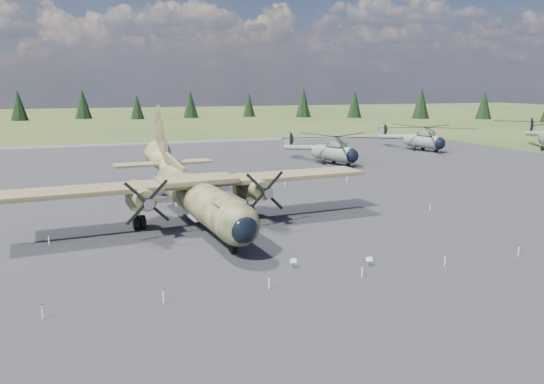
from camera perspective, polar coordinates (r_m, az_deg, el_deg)
name	(u,v)px	position (r m, az deg, el deg)	size (l,w,h in m)	color
ground	(262,226)	(44.31, -1.04, -3.64)	(500.00, 500.00, 0.00)	#4C5325
apron	(232,201)	(53.64, -4.37, -1.01)	(120.00, 120.00, 0.04)	#555559
transport_plane	(193,189)	(45.44, -8.47, 0.37)	(30.68, 27.79, 10.10)	#323A1F
helicopter_near	(334,144)	(78.46, 6.69, 5.13)	(22.11, 22.11, 4.27)	gray
helicopter_mid	(424,134)	(98.13, 16.02, 6.06)	(21.29, 21.95, 4.36)	gray
info_placard_left	(293,262)	(34.20, 2.30, -7.51)	(0.41, 0.19, 0.64)	gray
info_placard_right	(369,260)	(35.03, 10.41, -7.22)	(0.43, 0.22, 0.65)	gray
barrier_fence	(257,220)	(43.97, -1.59, -3.08)	(33.12, 29.62, 0.85)	white
treeline	(264,172)	(41.85, -0.90, 2.21)	(323.56, 325.22, 10.99)	black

